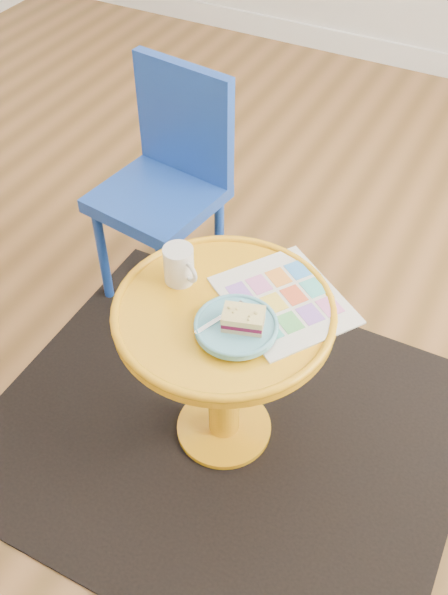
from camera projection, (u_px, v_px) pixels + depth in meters
The scene contains 10 objects.
floor at pixel (134, 271), 2.38m from camera, with size 4.00×4.00×0.00m, color brown.
room_walls at pixel (75, 78), 3.28m from camera, with size 4.00×4.00×4.00m.
rug at pixel (224, 429), 1.90m from camera, with size 1.30×1.10×0.01m, color black.
side_table at pixel (224, 349), 1.65m from camera, with size 0.53×0.53×0.50m.
chair at pixel (168, 176), 2.03m from camera, with size 0.38×0.38×0.77m.
newspaper at pixel (284, 300), 1.57m from camera, with size 0.30×0.26×0.01m, color silver.
mug at pixel (179, 264), 1.58m from camera, with size 0.10×0.07×0.10m.
plate at pixel (236, 327), 1.49m from camera, with size 0.19×0.19×0.02m.
cake_slice at pixel (243, 319), 1.46m from camera, with size 0.11×0.09×0.04m.
fork at pixel (222, 317), 1.49m from camera, with size 0.07×0.14×0.00m.
Camera 1 is at (1.10, -1.39, 1.62)m, focal length 40.00 mm.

